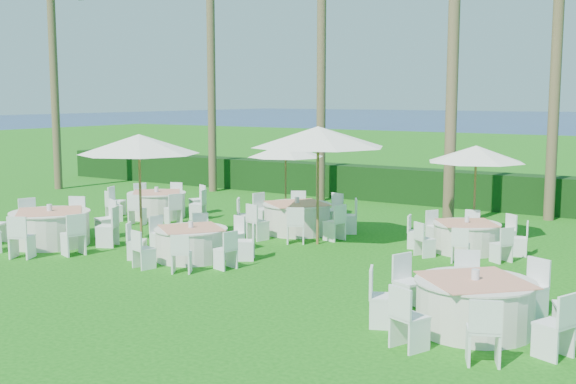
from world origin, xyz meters
name	(u,v)px	position (x,y,z in m)	size (l,w,h in m)	color
ground	(207,276)	(0.00, 0.00, 0.00)	(120.00, 120.00, 0.00)	#13580F
hedge	(426,187)	(0.00, 12.00, 0.60)	(34.00, 1.00, 1.20)	black
banquet_table_a	(50,227)	(-5.31, 0.38, 0.45)	(3.39, 3.39, 1.03)	silver
banquet_table_b	(191,243)	(-1.28, 1.03, 0.39)	(2.91, 2.91, 0.89)	silver
banquet_table_c	(474,304)	(5.81, -0.45, 0.44)	(3.24, 3.24, 1.00)	silver
banquet_table_d	(157,204)	(-5.92, 4.90, 0.41)	(3.08, 3.08, 0.95)	silver
banquet_table_e	(297,217)	(-0.95, 5.08, 0.43)	(3.26, 3.26, 0.98)	silver
banquet_table_f	(466,236)	(3.75, 5.21, 0.37)	(2.81, 2.81, 0.86)	silver
umbrella_a	(139,144)	(-3.25, 1.46, 2.55)	(2.96, 2.96, 2.79)	brown
umbrella_b	(318,137)	(0.29, 4.06, 2.71)	(3.39, 3.39, 2.97)	brown
umbrella_c	(286,150)	(-2.39, 6.74, 2.10)	(2.31, 2.31, 2.30)	brown
umbrella_d	(476,154)	(3.44, 6.68, 2.24)	(2.51, 2.51, 2.46)	brown
palm_a	(211,35)	(-8.32, 10.68, 6.03)	(4.19, 4.39, 11.10)	brown
palm_b	(321,55)	(-3.47, 10.73, 5.13)	(4.41, 4.05, 9.34)	brown
palm_c	(455,2)	(2.26, 8.04, 6.26)	(4.40, 3.99, 11.55)	brown
palm_d	(556,75)	(4.36, 10.93, 4.33)	(4.38, 4.23, 7.78)	brown
palm_f	(54,68)	(-14.01, 7.89, 4.80)	(4.34, 4.29, 8.68)	brown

